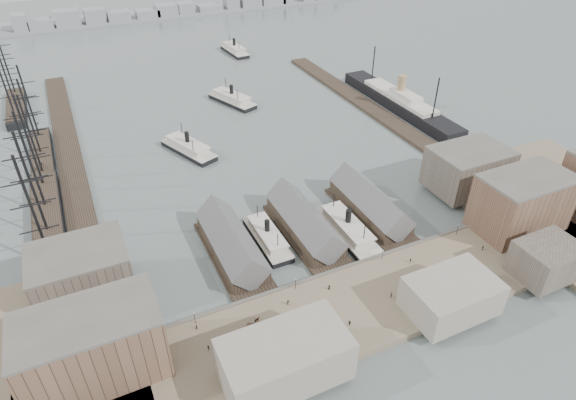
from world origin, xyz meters
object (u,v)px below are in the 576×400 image
horse_cart_center (307,326)px  horse_cart_right (420,281)px  tram (506,233)px  ferry_docked_west (267,237)px  horse_cart_left (255,322)px  ocean_steamer (399,102)px

horse_cart_center → horse_cart_right: horse_cart_right is taller
tram → horse_cart_right: 39.77m
tram → horse_cart_center: bearing=-167.7°
ferry_docked_west → tram: ferry_docked_west is taller
tram → horse_cart_left: bearing=-173.1°
ferry_docked_west → tram: size_ratio=2.57×
ferry_docked_west → horse_cart_right: size_ratio=5.79×
ferry_docked_west → horse_cart_right: ferry_docked_west is taller
horse_cart_center → horse_cart_left: bearing=63.7°
ocean_steamer → horse_cart_left: bearing=-139.6°
tram → horse_cart_right: size_ratio=2.25×
ferry_docked_west → tram: (71.51, -33.60, 1.62)m
ferry_docked_west → horse_cart_left: 37.06m
ocean_steamer → horse_cart_center: bearing=-134.8°
horse_cart_center → horse_cart_right: size_ratio=1.07×
horse_cart_center → horse_cart_right: 37.84m
ferry_docked_west → horse_cart_center: size_ratio=5.42×
ocean_steamer → horse_cart_center: 157.08m
ocean_steamer → horse_cart_right: size_ratio=19.36×
ferry_docked_west → horse_cart_center: ferry_docked_west is taller
ocean_steamer → horse_cart_center: ocean_steamer is taller
horse_cart_center → tram: bearing=-79.9°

